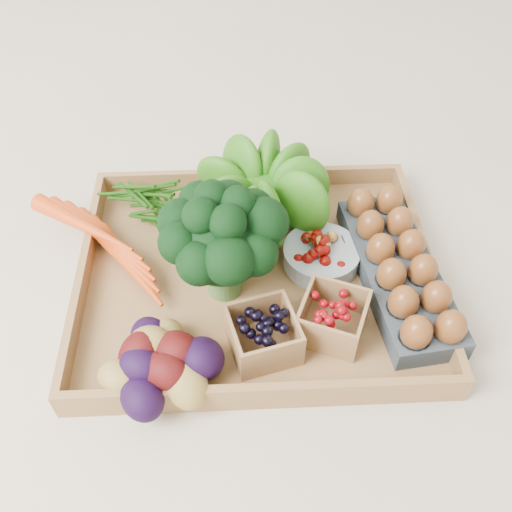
{
  "coord_description": "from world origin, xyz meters",
  "views": [
    {
      "loc": [
        -0.03,
        -0.59,
        0.71
      ],
      "look_at": [
        0.0,
        0.0,
        0.06
      ],
      "focal_mm": 40.0,
      "sensor_mm": 36.0,
      "label": 1
    }
  ],
  "objects_px": {
    "broccoli": "(223,258)",
    "tray": "(256,278)",
    "cherry_bowl": "(321,256)",
    "egg_carton": "(398,273)"
  },
  "relations": [
    {
      "from": "tray",
      "to": "cherry_bowl",
      "type": "bearing_deg",
      "value": 11.49
    },
    {
      "from": "cherry_bowl",
      "to": "egg_carton",
      "type": "xyz_separation_m",
      "value": [
        0.11,
        -0.04,
        0.0
      ]
    },
    {
      "from": "broccoli",
      "to": "tray",
      "type": "bearing_deg",
      "value": 26.77
    },
    {
      "from": "egg_carton",
      "to": "broccoli",
      "type": "bearing_deg",
      "value": 173.68
    },
    {
      "from": "tray",
      "to": "broccoli",
      "type": "xyz_separation_m",
      "value": [
        -0.05,
        -0.03,
        0.08
      ]
    },
    {
      "from": "broccoli",
      "to": "egg_carton",
      "type": "relative_size",
      "value": 0.57
    },
    {
      "from": "broccoli",
      "to": "cherry_bowl",
      "type": "distance_m",
      "value": 0.17
    },
    {
      "from": "broccoli",
      "to": "cherry_bowl",
      "type": "height_order",
      "value": "broccoli"
    },
    {
      "from": "tray",
      "to": "cherry_bowl",
      "type": "height_order",
      "value": "cherry_bowl"
    },
    {
      "from": "broccoli",
      "to": "cherry_bowl",
      "type": "xyz_separation_m",
      "value": [
        0.16,
        0.05,
        -0.05
      ]
    }
  ]
}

